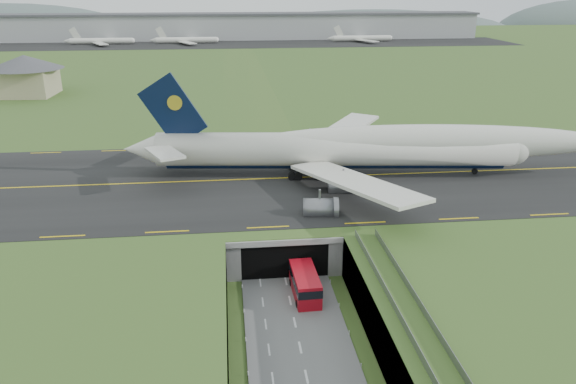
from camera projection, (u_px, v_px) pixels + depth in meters
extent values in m
plane|color=#375C25|center=(292.00, 310.00, 70.20)|extent=(900.00, 900.00, 0.00)
cube|color=gray|center=(292.00, 289.00, 69.15)|extent=(800.00, 800.00, 6.00)
cube|color=slate|center=(300.00, 346.00, 63.18)|extent=(12.00, 75.00, 0.20)
cube|color=black|center=(270.00, 179.00, 98.82)|extent=(800.00, 44.00, 0.18)
cube|color=gray|center=(277.00, 212.00, 85.98)|extent=(16.00, 22.00, 1.00)
cube|color=gray|center=(232.00, 229.00, 86.13)|extent=(2.00, 22.00, 6.00)
cube|color=gray|center=(322.00, 225.00, 87.58)|extent=(2.00, 22.00, 6.00)
cube|color=black|center=(281.00, 244.00, 82.37)|extent=(12.00, 12.00, 5.00)
cube|color=#A8A8A3|center=(285.00, 243.00, 75.65)|extent=(17.00, 0.50, 0.80)
cube|color=#A8A8A3|center=(433.00, 357.00, 52.08)|extent=(3.00, 53.00, 0.50)
cube|color=gray|center=(419.00, 352.00, 51.68)|extent=(0.06, 53.00, 1.00)
cube|color=gray|center=(448.00, 350.00, 51.96)|extent=(0.06, 53.00, 1.00)
cylinder|color=#A8A8A3|center=(421.00, 367.00, 55.46)|extent=(0.90, 0.90, 5.60)
cylinder|color=#A8A8A3|center=(388.00, 303.00, 66.63)|extent=(0.90, 0.90, 5.60)
cylinder|color=silver|center=(335.00, 149.00, 99.48)|extent=(63.41, 12.82, 5.94)
sphere|color=silver|center=(513.00, 149.00, 99.50)|extent=(6.43, 6.43, 5.82)
cone|color=silver|center=(142.00, 149.00, 99.46)|extent=(7.08, 6.32, 5.65)
ellipsoid|color=silver|center=(432.00, 142.00, 99.03)|extent=(63.67, 12.38, 6.24)
ellipsoid|color=black|center=(508.00, 145.00, 99.24)|extent=(4.42, 3.04, 2.08)
cylinder|color=black|center=(335.00, 162.00, 100.29)|extent=(59.90, 9.05, 2.50)
cube|color=silver|center=(338.00, 133.00, 113.73)|extent=(21.71, 26.28, 2.50)
cube|color=silver|center=(180.00, 132.00, 105.50)|extent=(9.21, 10.80, 0.95)
cube|color=silver|center=(355.00, 182.00, 85.88)|extent=(17.14, 28.09, 2.50)
cube|color=silver|center=(164.00, 153.00, 92.45)|extent=(7.66, 11.04, 0.95)
cube|color=black|center=(173.00, 110.00, 97.03)|extent=(11.80, 1.85, 13.14)
cylinder|color=gold|center=(175.00, 102.00, 96.55)|extent=(2.66, 0.93, 2.60)
cylinder|color=slate|center=(334.00, 155.00, 109.08)|extent=(5.13, 3.57, 3.06)
cylinder|color=slate|center=(310.00, 142.00, 118.21)|extent=(5.13, 3.57, 3.06)
cylinder|color=slate|center=(343.00, 186.00, 92.54)|extent=(5.13, 3.57, 3.06)
cylinder|color=slate|center=(319.00, 208.00, 83.40)|extent=(5.13, 3.57, 3.06)
cylinder|color=black|center=(475.00, 171.00, 100.94)|extent=(1.07, 0.57, 1.02)
cube|color=black|center=(311.00, 171.00, 100.87)|extent=(6.25, 7.07, 1.30)
cube|color=#AE0B18|center=(305.00, 284.00, 72.76)|extent=(3.29, 8.23, 3.25)
cube|color=black|center=(305.00, 279.00, 72.54)|extent=(3.35, 8.34, 1.08)
cube|color=black|center=(305.00, 293.00, 73.24)|extent=(3.05, 7.68, 0.54)
cylinder|color=black|center=(297.00, 304.00, 70.49)|extent=(0.41, 0.99, 0.98)
cylinder|color=black|center=(291.00, 283.00, 75.52)|extent=(0.41, 0.99, 0.98)
cylinder|color=black|center=(319.00, 302.00, 70.86)|extent=(0.41, 0.99, 0.98)
cylinder|color=black|center=(312.00, 281.00, 75.89)|extent=(0.41, 0.99, 0.98)
cube|color=tan|center=(27.00, 82.00, 171.44)|extent=(16.05, 16.05, 8.18)
cone|color=#4C4C51|center=(24.00, 62.00, 169.31)|extent=(23.54, 23.54, 4.09)
cube|color=#B2B2B2|center=(235.00, 27.00, 344.95)|extent=(300.00, 22.00, 15.00)
cube|color=#4C4C51|center=(235.00, 14.00, 342.34)|extent=(302.00, 24.00, 1.20)
cube|color=black|center=(237.00, 44.00, 319.57)|extent=(320.00, 50.00, 0.08)
cylinder|color=silver|center=(101.00, 41.00, 315.68)|extent=(34.00, 3.20, 3.20)
cylinder|color=silver|center=(186.00, 40.00, 320.57)|extent=(34.00, 3.20, 3.20)
cylinder|color=silver|center=(362.00, 38.00, 331.15)|extent=(34.00, 3.20, 3.20)
ellipsoid|color=slate|center=(9.00, 39.00, 453.55)|extent=(220.00, 77.00, 56.00)
ellipsoid|color=slate|center=(372.00, 36.00, 484.56)|extent=(260.00, 91.00, 44.00)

